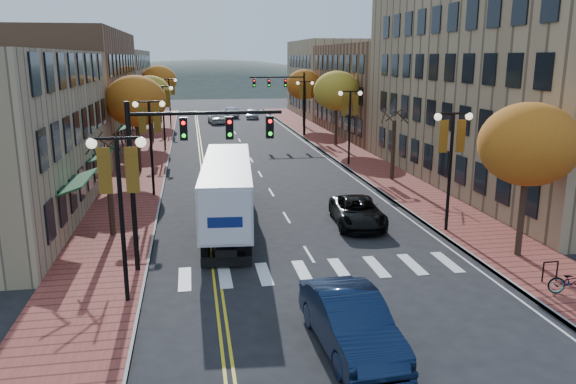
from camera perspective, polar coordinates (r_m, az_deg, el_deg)
name	(u,v)px	position (r m, az deg, el deg)	size (l,w,h in m)	color
ground	(330,290)	(21.81, 4.34, -9.86)	(200.00, 200.00, 0.00)	black
sidewalk_left	(148,154)	(52.74, -14.05, 3.81)	(4.00, 85.00, 0.15)	brown
sidewalk_right	(339,148)	(54.42, 5.25, 4.45)	(4.00, 85.00, 0.15)	brown
building_left_mid	(58,92)	(56.75, -22.30, 9.39)	(12.00, 24.00, 11.00)	brown
building_left_far	(100,86)	(81.37, -18.57, 10.14)	(12.00, 26.00, 9.50)	#9E8966
building_right_near	(540,74)	(42.49, 24.24, 10.85)	(15.00, 28.00, 15.00)	#997F5B
building_right_mid	(400,90)	(65.82, 11.31, 10.14)	(15.00, 24.00, 10.00)	brown
building_right_far	(347,78)	(86.68, 6.06, 11.42)	(15.00, 20.00, 11.00)	#9E8966
tree_left_a	(110,193)	(28.40, -17.63, -0.11)	(0.28, 0.28, 4.20)	#382619
tree_left_b	(136,101)	(43.68, -15.21, 8.89)	(4.48, 4.48, 7.21)	#382619
tree_left_c	(150,93)	(59.62, -13.83, 9.73)	(4.16, 4.16, 6.69)	#382619
tree_left_d	(159,80)	(77.54, -12.99, 10.98)	(4.61, 4.61, 7.42)	#382619
tree_right_a	(529,145)	(25.81, 23.24, 4.45)	(4.16, 4.16, 6.69)	#382619
tree_right_b	(393,150)	(40.42, 10.62, 4.22)	(0.28, 0.28, 4.20)	#382619
tree_right_c	(337,91)	(55.28, 4.97, 10.20)	(4.48, 4.48, 7.21)	#382619
tree_right_d	(304,85)	(70.86, 1.64, 10.85)	(4.35, 4.35, 7.00)	#382619
lamp_left_a	(120,188)	(20.02, -16.74, 0.40)	(1.96, 0.36, 6.05)	black
lamp_left_b	(150,130)	(35.74, -13.82, 6.17)	(1.96, 0.36, 6.05)	black
lamp_left_c	(163,105)	(53.62, -12.58, 8.59)	(1.96, 0.36, 6.05)	black
lamp_left_d	(169,93)	(71.56, -11.96, 9.80)	(1.96, 0.36, 6.05)	black
lamp_right_a	(451,149)	(28.62, 16.27, 4.26)	(1.96, 0.36, 6.05)	black
lamp_right_b	(350,113)	(45.35, 6.31, 7.98)	(1.96, 0.36, 6.05)	black
lamp_right_c	(305,97)	(62.79, 1.73, 9.59)	(1.96, 0.36, 6.05)	black
traffic_mast_near	(180,154)	(22.69, -10.90, 3.85)	(6.10, 0.35, 7.00)	black
traffic_mast_far	(287,92)	(62.38, -0.11, 10.15)	(6.10, 0.34, 7.00)	black
semi_truck	(228,185)	(29.64, -6.14, 0.68)	(3.43, 14.39, 3.56)	black
navy_sedan	(351,322)	(17.44, 6.37, -12.98)	(1.88, 5.39, 1.77)	#0D1A34
black_suv	(357,212)	(29.76, 7.07, -1.99)	(2.41, 5.22, 1.45)	black
car_far_white	(216,118)	(75.86, -7.31, 7.51)	(1.85, 4.60, 1.57)	silver
car_far_silver	(252,114)	(81.48, -3.64, 7.88)	(1.68, 4.13, 1.20)	#A9A8B0
car_far_oncoming	(232,112)	(83.52, -5.74, 8.07)	(1.56, 4.48, 1.48)	#B8B8C1
bicycle	(574,281)	(23.35, 27.02, -8.08)	(0.64, 1.84, 0.97)	gray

